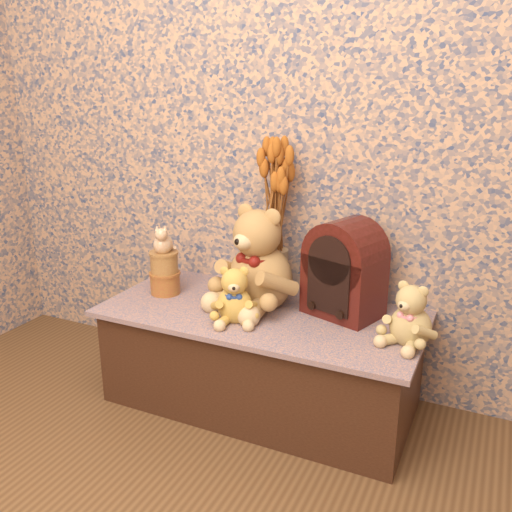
# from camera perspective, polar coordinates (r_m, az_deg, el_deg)

# --- Properties ---
(display_shelf) EXTENTS (1.25, 0.60, 0.41)m
(display_shelf) POSITION_cam_1_polar(r_m,az_deg,el_deg) (2.24, 0.55, -10.52)
(display_shelf) COLOR #3C4D7B
(display_shelf) RESTS_ON ground
(teddy_large) EXTENTS (0.45, 0.49, 0.44)m
(teddy_large) POSITION_cam_1_polar(r_m,az_deg,el_deg) (2.15, 0.47, 0.36)
(teddy_large) COLOR #9F743D
(teddy_large) RESTS_ON display_shelf
(teddy_medium) EXTENTS (0.26, 0.27, 0.23)m
(teddy_medium) POSITION_cam_1_polar(r_m,az_deg,el_deg) (2.03, -2.23, -3.71)
(teddy_medium) COLOR #B18932
(teddy_medium) RESTS_ON display_shelf
(teddy_small) EXTENTS (0.26, 0.27, 0.24)m
(teddy_small) POSITION_cam_1_polar(r_m,az_deg,el_deg) (1.93, 15.94, -5.56)
(teddy_small) COLOR tan
(teddy_small) RESTS_ON display_shelf
(cathedral_radio) EXTENTS (0.32, 0.27, 0.38)m
(cathedral_radio) POSITION_cam_1_polar(r_m,az_deg,el_deg) (2.09, 9.23, -1.21)
(cathedral_radio) COLOR #3D110B
(cathedral_radio) RESTS_ON display_shelf
(ceramic_vase) EXTENTS (0.14, 0.14, 0.20)m
(ceramic_vase) POSITION_cam_1_polar(r_m,az_deg,el_deg) (2.28, 1.84, -1.73)
(ceramic_vase) COLOR tan
(ceramic_vase) RESTS_ON display_shelf
(dried_stalks) EXTENTS (0.31, 0.31, 0.45)m
(dried_stalks) POSITION_cam_1_polar(r_m,az_deg,el_deg) (2.19, 1.93, 6.38)
(dried_stalks) COLOR #AC571B
(dried_stalks) RESTS_ON ceramic_vase
(biscuit_tin_lower) EXTENTS (0.16, 0.16, 0.09)m
(biscuit_tin_lower) POSITION_cam_1_polar(r_m,az_deg,el_deg) (2.35, -9.44, -2.79)
(biscuit_tin_lower) COLOR #AD8B32
(biscuit_tin_lower) RESTS_ON display_shelf
(biscuit_tin_upper) EXTENTS (0.15, 0.15, 0.09)m
(biscuit_tin_upper) POSITION_cam_1_polar(r_m,az_deg,el_deg) (2.32, -9.55, -0.69)
(biscuit_tin_upper) COLOR tan
(biscuit_tin_upper) RESTS_ON biscuit_tin_lower
(cat_figurine) EXTENTS (0.12, 0.13, 0.12)m
(cat_figurine) POSITION_cam_1_polar(r_m,az_deg,el_deg) (2.29, -9.68, 1.86)
(cat_figurine) COLOR silver
(cat_figurine) RESTS_ON biscuit_tin_upper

